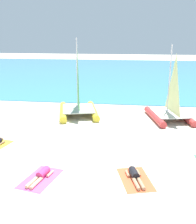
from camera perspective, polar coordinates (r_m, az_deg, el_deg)
name	(u,v)px	position (r m, az deg, el deg)	size (l,w,h in m)	color
ground_plane	(107,110)	(20.09, 1.89, 0.36)	(120.00, 120.00, 0.00)	beige
ocean_water	(123,72)	(41.39, 5.22, 8.43)	(120.00, 40.00, 0.05)	teal
sailboat_yellow	(78,104)	(18.75, -4.19, 1.66)	(3.53, 4.54, 5.23)	yellow
sailboat_red	(170,109)	(18.28, 14.91, 0.59)	(3.15, 4.15, 4.83)	#CC3838
towel_center_left	(41,178)	(11.08, -11.98, -13.53)	(1.10, 1.90, 0.01)	#D84C99
sunbather_center_left	(41,175)	(11.07, -11.83, -12.82)	(0.70, 1.56, 0.30)	#D83372
towel_center_right	(135,179)	(10.89, 7.83, -13.85)	(1.10, 1.90, 0.01)	#EA5933
sunbather_center_right	(135,175)	(10.89, 7.76, -13.11)	(0.81, 1.55, 0.30)	black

